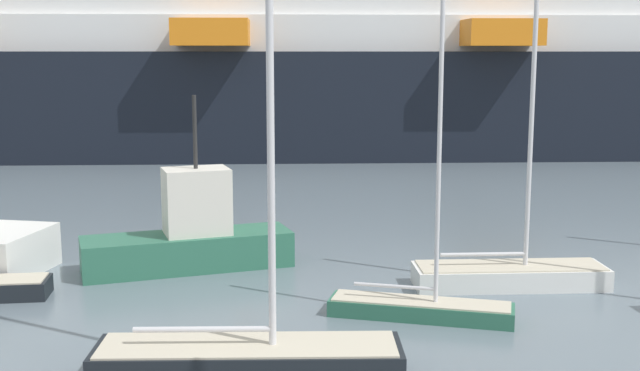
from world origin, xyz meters
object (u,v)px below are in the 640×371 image
sailboat_0 (510,272)px  sailboat_1 (421,303)px  cruise_ship (220,38)px  sailboat_7 (249,354)px  fishing_boat_0 (190,236)px

sailboat_0 → sailboat_1: sailboat_0 is taller
sailboat_1 → cruise_ship: bearing=118.2°
sailboat_1 → cruise_ship: 37.19m
sailboat_7 → fishing_boat_0: (-1.88, 8.36, 0.49)m
sailboat_0 → sailboat_1: size_ratio=1.05×
sailboat_0 → fishing_boat_0: sailboat_0 is taller
sailboat_0 → cruise_ship: (-9.61, 33.48, 6.99)m
sailboat_7 → fishing_boat_0: 8.58m
sailboat_0 → cruise_ship: cruise_ship is taller
fishing_boat_0 → cruise_ship: (-0.62, 30.92, 6.40)m
sailboat_0 → sailboat_1: 3.85m
fishing_boat_0 → sailboat_1: bearing=-54.8°
sailboat_1 → sailboat_0: bearing=57.1°
cruise_ship → sailboat_1: bearing=-78.1°
sailboat_7 → cruise_ship: size_ratio=0.09×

